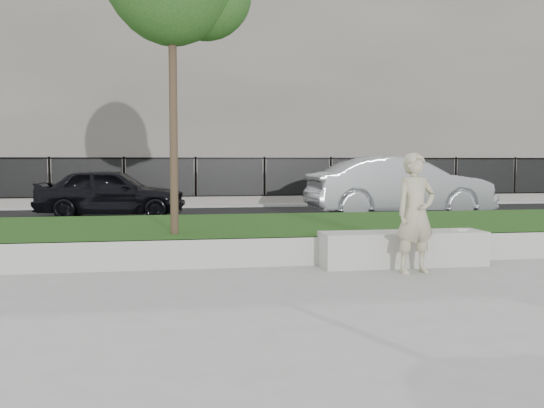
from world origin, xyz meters
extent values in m
plane|color=gray|center=(0.00, 0.00, 0.00)|extent=(90.00, 90.00, 0.00)
cube|color=#0C330D|center=(0.00, 3.00, 0.20)|extent=(34.00, 4.00, 0.40)
cube|color=#A6A49B|center=(0.00, 1.04, 0.20)|extent=(34.00, 0.08, 0.40)
cube|color=black|center=(0.00, 8.50, 0.02)|extent=(34.00, 7.00, 0.04)
cube|color=gray|center=(0.00, 13.00, 0.06)|extent=(34.00, 3.00, 0.12)
cube|color=slate|center=(0.00, 12.00, 0.24)|extent=(32.00, 0.30, 0.24)
cube|color=black|center=(0.00, 12.00, 0.87)|extent=(32.00, 0.04, 1.50)
cube|color=black|center=(0.00, 12.00, 1.57)|extent=(32.00, 0.05, 0.05)
cube|color=black|center=(0.00, 12.00, 0.37)|extent=(32.00, 0.05, 0.05)
cube|color=#5F5A53|center=(0.00, 20.00, 5.00)|extent=(34.00, 10.00, 10.00)
cube|color=#A6A49B|center=(1.76, 0.80, 0.24)|extent=(2.34, 0.59, 0.48)
imported|color=tan|center=(1.69, 0.22, 0.79)|extent=(0.64, 0.48, 1.58)
cube|color=beige|center=(2.61, 0.80, 0.49)|extent=(0.25, 0.22, 0.02)
cylinder|color=#38281C|center=(-1.41, 1.81, 2.87)|extent=(0.12, 0.12, 4.95)
imported|color=black|center=(-2.90, 8.69, 0.68)|extent=(3.88, 1.95, 1.27)
imported|color=#919399|center=(4.40, 7.57, 0.81)|extent=(4.71, 1.68, 1.55)
camera|label=1|loc=(-1.52, -7.22, 1.46)|focal=40.00mm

